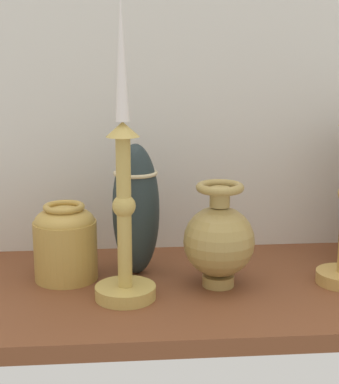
{
  "coord_description": "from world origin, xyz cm",
  "views": [
    {
      "loc": [
        -10.28,
        -83.82,
        33.42
      ],
      "look_at": [
        -3.11,
        0.0,
        14.0
      ],
      "focal_mm": 56.77,
      "sensor_mm": 36.0,
      "label": 1
    }
  ],
  "objects_px": {
    "candlestick_tall_center": "(124,210)",
    "brass_vase_bulbous": "(219,239)",
    "brass_vase_jar": "(65,240)",
    "tall_ceramic_vase": "(136,209)"
  },
  "relations": [
    {
      "from": "brass_vase_jar",
      "to": "tall_ceramic_vase",
      "type": "height_order",
      "value": "tall_ceramic_vase"
    },
    {
      "from": "brass_vase_bulbous",
      "to": "brass_vase_jar",
      "type": "bearing_deg",
      "value": 168.03
    },
    {
      "from": "brass_vase_bulbous",
      "to": "tall_ceramic_vase",
      "type": "xyz_separation_m",
      "value": [
        -0.12,
        0.06,
        0.03
      ]
    },
    {
      "from": "candlestick_tall_center",
      "to": "brass_vase_bulbous",
      "type": "distance_m",
      "value": 0.15
    },
    {
      "from": "brass_vase_jar",
      "to": "candlestick_tall_center",
      "type": "bearing_deg",
      "value": -43.47
    },
    {
      "from": "candlestick_tall_center",
      "to": "brass_vase_jar",
      "type": "relative_size",
      "value": 3.54
    },
    {
      "from": "candlestick_tall_center",
      "to": "brass_vase_bulbous",
      "type": "relative_size",
      "value": 2.68
    },
    {
      "from": "candlestick_tall_center",
      "to": "brass_vase_jar",
      "type": "distance_m",
      "value": 0.14
    },
    {
      "from": "brass_vase_jar",
      "to": "brass_vase_bulbous",
      "type": "bearing_deg",
      "value": -11.97
    },
    {
      "from": "brass_vase_bulbous",
      "to": "brass_vase_jar",
      "type": "xyz_separation_m",
      "value": [
        -0.22,
        0.05,
        -0.01
      ]
    }
  ]
}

